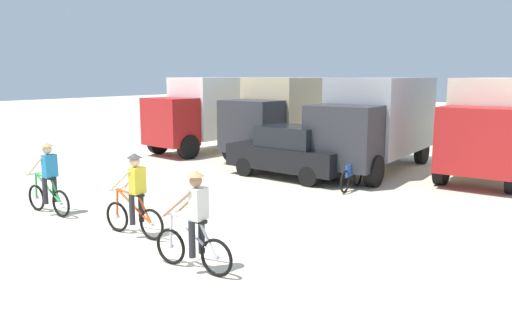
{
  "coord_description": "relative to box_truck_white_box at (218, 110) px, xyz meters",
  "views": [
    {
      "loc": [
        7.44,
        -7.12,
        3.41
      ],
      "look_at": [
        -0.24,
        3.93,
        1.1
      ],
      "focal_mm": 34.36,
      "sensor_mm": 36.0,
      "label": 1
    }
  ],
  "objects": [
    {
      "name": "sedan_parked",
      "position": [
        6.1,
        -3.66,
        -0.99
      ],
      "size": [
        4.32,
        2.06,
        1.76
      ],
      "color": "black",
      "rests_on": "ground"
    },
    {
      "name": "box_truck_grey_hauler",
      "position": [
        7.96,
        -0.67,
        0.0
      ],
      "size": [
        2.41,
        6.76,
        3.35
      ],
      "color": "#9E9EA3",
      "rests_on": "ground"
    },
    {
      "name": "cyclist_orange_shirt",
      "position": [
        3.49,
        -10.96,
        -1.03
      ],
      "size": [
        1.73,
        0.52,
        1.82
      ],
      "color": "black",
      "rests_on": "ground"
    },
    {
      "name": "box_truck_white_box",
      "position": [
        0.0,
        0.0,
        0.0
      ],
      "size": [
        3.13,
        6.98,
        3.35
      ],
      "color": "white",
      "rests_on": "ground"
    },
    {
      "name": "box_truck_tan_camper",
      "position": [
        3.76,
        0.38,
        0.0
      ],
      "size": [
        2.71,
        6.86,
        3.35
      ],
      "color": "#CCB78E",
      "rests_on": "ground"
    },
    {
      "name": "bicycle_spare",
      "position": [
        8.56,
        -4.14,
        -1.48
      ],
      "size": [
        0.5,
        1.73,
        0.97
      ],
      "color": "black",
      "rests_on": "ground"
    },
    {
      "name": "ground_plane",
      "position": [
        7.04,
        -10.63,
        -1.87
      ],
      "size": [
        120.0,
        120.0,
        0.0
      ],
      "primitive_type": "plane",
      "color": "beige"
    },
    {
      "name": "cyclist_near_camera",
      "position": [
        8.9,
        -11.6,
        -1.03
      ],
      "size": [
        1.73,
        0.52,
        1.82
      ],
      "color": "black",
      "rests_on": "ground"
    },
    {
      "name": "cyclist_cowboy_hat",
      "position": [
        6.57,
        -10.9,
        -1.03
      ],
      "size": [
        1.73,
        0.52,
        1.82
      ],
      "color": "black",
      "rests_on": "ground"
    },
    {
      "name": "box_truck_cream_rv",
      "position": [
        11.71,
        0.82,
        0.0
      ],
      "size": [
        2.53,
        6.8,
        3.35
      ],
      "color": "beige",
      "rests_on": "ground"
    }
  ]
}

